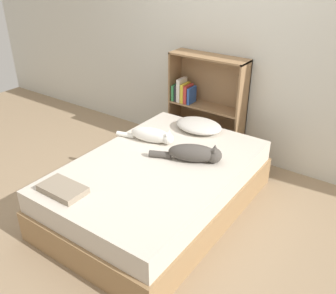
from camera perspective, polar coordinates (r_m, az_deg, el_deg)
The scene contains 8 objects.
ground_plane at distance 3.52m, azimuth -1.42°, elevation -9.17°, with size 8.00×8.00×0.00m, color #997F60.
wall_back at distance 4.08m, azimuth 10.25°, elevation 15.17°, with size 8.00×0.06×2.50m.
bed at distance 3.39m, azimuth -1.47°, elevation -6.04°, with size 1.33×2.00×0.47m.
pillow at distance 3.85m, azimuth 4.70°, elevation 3.28°, with size 0.49×0.36×0.10m.
cat_light at distance 3.60m, azimuth -2.42°, elevation 1.78°, with size 0.59×0.23×0.14m.
cat_dark at distance 3.28m, azimuth 4.12°, elevation -0.97°, with size 0.61×0.36×0.16m.
bookshelf at distance 4.27m, azimuth 5.73°, elevation 6.68°, with size 0.87×0.26×1.13m.
blanket_fold at distance 3.00m, azimuth -15.73°, elevation -6.19°, with size 0.37×0.22×0.05m.
Camera 1 is at (1.68, -2.24, 2.14)m, focal length 40.00 mm.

